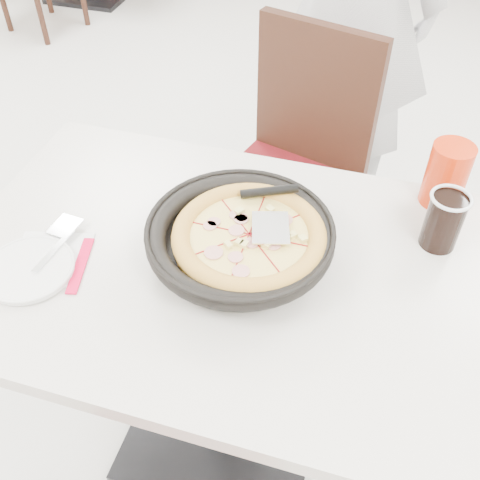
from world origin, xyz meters
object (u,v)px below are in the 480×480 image
(pizza_pan, at_px, (240,243))
(cola_glass, at_px, (443,222))
(main_table, at_px, (224,355))
(red_cup, at_px, (447,175))
(chair_far, at_px, (284,184))
(pizza, at_px, (249,241))
(side_plate, at_px, (29,269))

(pizza_pan, relative_size, cola_glass, 2.80)
(main_table, bearing_deg, cola_glass, 22.67)
(main_table, bearing_deg, red_cup, 37.23)
(chair_far, xyz_separation_m, pizza, (0.05, -0.62, 0.34))
(main_table, distance_m, pizza_pan, 0.42)
(chair_far, bearing_deg, red_cup, 162.91)
(pizza_pan, xyz_separation_m, pizza, (0.02, -0.01, 0.02))
(main_table, height_order, pizza, pizza)
(main_table, distance_m, side_plate, 0.56)
(pizza_pan, relative_size, pizza, 1.14)
(pizza_pan, bearing_deg, red_cup, 37.82)
(chair_far, xyz_separation_m, side_plate, (-0.39, -0.79, 0.28))
(pizza_pan, xyz_separation_m, side_plate, (-0.42, -0.18, -0.03))
(cola_glass, relative_size, red_cup, 0.81)
(main_table, height_order, side_plate, side_plate)
(main_table, relative_size, chair_far, 1.26)
(cola_glass, bearing_deg, chair_far, 135.39)
(main_table, height_order, pizza_pan, pizza_pan)
(red_cup, bearing_deg, pizza_pan, -142.18)
(side_plate, xyz_separation_m, cola_glass, (0.84, 0.34, 0.06))
(chair_far, bearing_deg, pizza, 110.74)
(main_table, xyz_separation_m, chair_far, (0.01, 0.63, 0.10))
(pizza, bearing_deg, red_cup, 40.09)
(chair_far, xyz_separation_m, pizza_pan, (0.03, -0.61, 0.32))
(pizza, relative_size, red_cup, 2.00)
(chair_far, height_order, pizza, chair_far)
(pizza, relative_size, side_plate, 1.66)
(chair_far, relative_size, cola_glass, 7.31)
(chair_far, distance_m, red_cup, 0.64)
(pizza_pan, bearing_deg, main_table, -149.68)
(chair_far, bearing_deg, pizza_pan, 108.69)
(cola_glass, bearing_deg, pizza_pan, -158.10)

